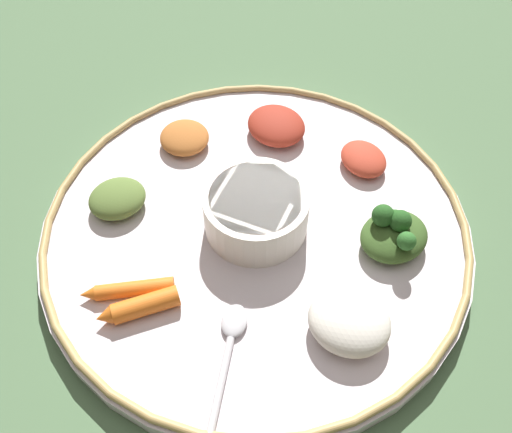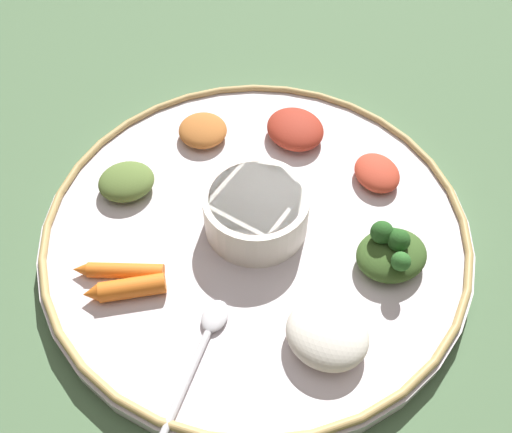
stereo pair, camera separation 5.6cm
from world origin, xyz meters
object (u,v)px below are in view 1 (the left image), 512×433
at_px(center_bowl, 256,210).
at_px(spoon, 227,356).
at_px(carrot_outer, 139,306).
at_px(carrot_near_spoon, 128,289).
at_px(greens_pile, 394,233).

height_order(center_bowl, spoon, center_bowl).
bearing_deg(carrot_outer, spoon, 16.67).
distance_m(spoon, carrot_near_spoon, 0.12).
height_order(center_bowl, carrot_outer, center_bowl).
height_order(center_bowl, greens_pile, center_bowl).
relative_size(center_bowl, carrot_near_spoon, 1.34).
height_order(spoon, carrot_outer, carrot_outer).
bearing_deg(greens_pile, carrot_outer, -116.78).
bearing_deg(carrot_near_spoon, carrot_outer, -10.32).
bearing_deg(center_bowl, carrot_outer, -91.23).
bearing_deg(greens_pile, spoon, -97.16).
xyz_separation_m(center_bowl, carrot_near_spoon, (-0.03, -0.14, -0.02)).
relative_size(greens_pile, carrot_outer, 1.05).
xyz_separation_m(center_bowl, spoon, (0.09, -0.12, -0.02)).
bearing_deg(carrot_near_spoon, spoon, 11.47).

